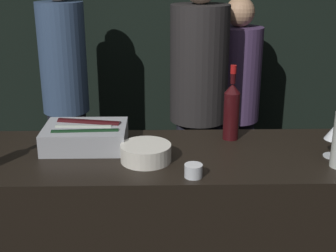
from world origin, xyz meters
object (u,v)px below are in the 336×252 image
at_px(bowl_white, 146,152).
at_px(person_blond_tee, 65,86).
at_px(person_in_hoodie, 199,96).
at_px(wine_glass, 336,132).
at_px(candle_votive, 193,171).
at_px(person_grey_polo, 236,97).
at_px(red_wine_bottle_tall, 232,110).
at_px(ice_bin_with_bottles, 86,135).

relative_size(bowl_white, person_blond_tee, 0.12).
bearing_deg(person_in_hoodie, bowl_white, -61.17).
xyz_separation_m(wine_glass, person_in_hoodie, (-0.49, 1.18, -0.17)).
height_order(candle_votive, person_grey_polo, person_grey_polo).
xyz_separation_m(candle_votive, person_in_hoodie, (0.14, 1.37, -0.08)).
xyz_separation_m(bowl_white, person_in_hoodie, (0.33, 1.21, -0.09)).
xyz_separation_m(wine_glass, person_blond_tee, (-1.43, 1.39, -0.15)).
bearing_deg(red_wine_bottle_tall, person_grey_polo, 79.47).
bearing_deg(person_blond_tee, candle_votive, -102.66).
distance_m(bowl_white, candle_votive, 0.25).
bearing_deg(red_wine_bottle_tall, ice_bin_with_bottles, -172.41).
xyz_separation_m(bowl_white, person_grey_polo, (0.64, 1.53, -0.20)).
xyz_separation_m(ice_bin_with_bottles, wine_glass, (1.10, -0.14, 0.06)).
bearing_deg(person_grey_polo, person_in_hoodie, 153.71).
height_order(ice_bin_with_bottles, bowl_white, ice_bin_with_bottles).
distance_m(red_wine_bottle_tall, person_in_hoodie, 0.98).
height_order(ice_bin_with_bottles, candle_votive, ice_bin_with_bottles).
xyz_separation_m(person_in_hoodie, person_blond_tee, (-0.94, 0.21, 0.01)).
bearing_deg(wine_glass, bowl_white, -177.99).
relative_size(candle_votive, person_blond_tee, 0.04).
bearing_deg(red_wine_bottle_tall, person_blond_tee, 131.05).
bearing_deg(person_blond_tee, red_wine_bottle_tall, -88.57).
xyz_separation_m(bowl_white, candle_votive, (0.19, -0.16, -0.01)).
relative_size(bowl_white, wine_glass, 1.38).
height_order(ice_bin_with_bottles, wine_glass, wine_glass).
bearing_deg(wine_glass, candle_votive, -163.10).
height_order(bowl_white, candle_votive, bowl_white).
height_order(red_wine_bottle_tall, person_grey_polo, person_grey_polo).
height_order(ice_bin_with_bottles, red_wine_bottle_tall, red_wine_bottle_tall).
bearing_deg(person_grey_polo, bowl_white, 175.02).
bearing_deg(person_in_hoodie, wine_glass, -23.47).
height_order(person_in_hoodie, person_blond_tee, person_blond_tee).
distance_m(ice_bin_with_bottles, bowl_white, 0.33).
xyz_separation_m(bowl_white, red_wine_bottle_tall, (0.40, 0.26, 0.11)).
height_order(ice_bin_with_bottles, person_grey_polo, person_grey_polo).
bearing_deg(person_in_hoodie, candle_votive, -51.69).
relative_size(candle_votive, person_in_hoodie, 0.04).
relative_size(red_wine_bottle_tall, person_blond_tee, 0.20).
distance_m(candle_votive, person_grey_polo, 1.76).
relative_size(wine_glass, person_in_hoodie, 0.09).
bearing_deg(person_in_hoodie, person_blond_tee, -148.68).
bearing_deg(candle_votive, person_in_hoodie, 84.35).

